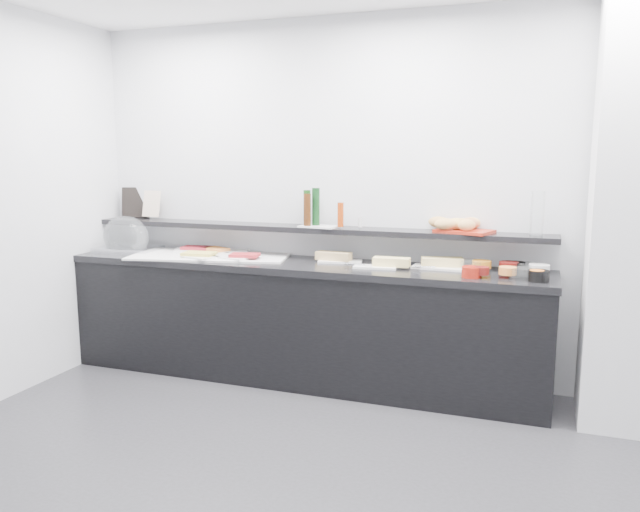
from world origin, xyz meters
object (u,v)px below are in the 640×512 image
(bread_tray, at_px, (464,231))
(sandwich_plate_mid, at_px, (375,267))
(framed_print, at_px, (136,202))
(cloche_base, at_px, (128,249))
(condiment_tray, at_px, (319,226))
(carafe, at_px, (537,214))

(bread_tray, bearing_deg, sandwich_plate_mid, -141.33)
(framed_print, bearing_deg, bread_tray, -25.78)
(cloche_base, bearing_deg, sandwich_plate_mid, -4.68)
(condiment_tray, bearing_deg, bread_tray, 10.74)
(condiment_tray, bearing_deg, carafe, 8.19)
(cloche_base, height_order, sandwich_plate_mid, cloche_base)
(condiment_tray, height_order, carafe, carafe)
(cloche_base, height_order, bread_tray, bread_tray)
(bread_tray, bearing_deg, cloche_base, -158.82)
(carafe, bearing_deg, condiment_tray, 179.97)
(framed_print, bearing_deg, sandwich_plate_mid, -32.14)
(condiment_tray, bearing_deg, sandwich_plate_mid, -12.27)
(cloche_base, xyz_separation_m, carafe, (3.15, 0.13, 0.38))
(condiment_tray, relative_size, carafe, 0.94)
(framed_print, height_order, bread_tray, framed_print)
(sandwich_plate_mid, bearing_deg, bread_tray, 14.70)
(framed_print, xyz_separation_m, carafe, (3.26, -0.15, 0.02))
(sandwich_plate_mid, relative_size, carafe, 1.00)
(bread_tray, bearing_deg, condiment_tray, -160.15)
(condiment_tray, bearing_deg, framed_print, -176.59)
(framed_print, relative_size, condiment_tray, 0.92)
(condiment_tray, xyz_separation_m, bread_tray, (1.06, 0.05, 0.00))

